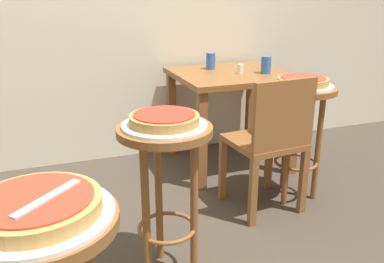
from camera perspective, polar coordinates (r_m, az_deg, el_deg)
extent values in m
cylinder|color=brown|center=(1.17, -20.53, -11.80)|extent=(0.42, 0.42, 0.03)
cylinder|color=white|center=(1.15, -20.67, -10.79)|extent=(0.40, 0.40, 0.01)
cylinder|color=tan|center=(1.14, -20.82, -9.66)|extent=(0.34, 0.34, 0.04)
cylinder|color=#B23823|center=(1.13, -20.96, -8.63)|extent=(0.30, 0.30, 0.01)
cylinder|color=brown|center=(1.78, -3.82, 0.16)|extent=(0.42, 0.42, 0.03)
cylinder|color=brown|center=(2.04, -4.64, -8.75)|extent=(0.04, 0.04, 0.72)
cylinder|color=brown|center=(1.85, -6.38, -11.93)|extent=(0.04, 0.04, 0.72)
cylinder|color=brown|center=(1.91, 0.30, -10.80)|extent=(0.04, 0.04, 0.72)
torus|color=brown|center=(1.99, -3.51, -13.15)|extent=(0.28, 0.28, 0.02)
cylinder|color=silver|center=(1.77, -3.83, 0.88)|extent=(0.37, 0.37, 0.01)
cylinder|color=#B78442|center=(1.76, -3.85, 1.69)|extent=(0.30, 0.30, 0.04)
cylinder|color=red|center=(1.75, -3.87, 2.40)|extent=(0.27, 0.27, 0.01)
cylinder|color=brown|center=(2.61, 15.05, 5.70)|extent=(0.42, 0.42, 0.03)
cylinder|color=brown|center=(2.82, 12.91, -1.15)|extent=(0.04, 0.04, 0.72)
cylinder|color=brown|center=(2.61, 13.12, -2.84)|extent=(0.04, 0.04, 0.72)
cylinder|color=brown|center=(2.73, 17.10, -2.18)|extent=(0.04, 0.04, 0.72)
torus|color=brown|center=(2.76, 14.20, -4.12)|extent=(0.28, 0.28, 0.02)
cylinder|color=white|center=(2.60, 15.10, 6.20)|extent=(0.37, 0.37, 0.01)
cylinder|color=#B78442|center=(2.60, 15.15, 6.76)|extent=(0.31, 0.31, 0.04)
cylinder|color=#B23823|center=(2.59, 15.19, 7.25)|extent=(0.27, 0.27, 0.01)
cube|color=brown|center=(3.09, 5.38, 7.82)|extent=(0.82, 0.78, 0.04)
cube|color=brown|center=(2.75, 1.37, -1.42)|extent=(0.06, 0.06, 0.69)
cube|color=brown|center=(3.08, 13.95, 0.25)|extent=(0.06, 0.06, 0.69)
cube|color=brown|center=(3.36, -2.86, 2.37)|extent=(0.06, 0.06, 0.69)
cube|color=brown|center=(3.63, 8.07, 3.48)|extent=(0.06, 0.06, 0.69)
cylinder|color=#3360B2|center=(3.07, 10.24, 9.09)|extent=(0.07, 0.07, 0.12)
cylinder|color=#3360B2|center=(3.19, 2.62, 9.75)|extent=(0.07, 0.07, 0.13)
cylinder|color=white|center=(3.03, 6.73, 8.62)|extent=(0.04, 0.04, 0.07)
cube|color=brown|center=(2.54, 9.91, -1.41)|extent=(0.43, 0.43, 0.04)
cube|color=brown|center=(2.33, 12.70, 2.20)|extent=(0.40, 0.06, 0.40)
cube|color=brown|center=(2.86, 10.62, -3.96)|extent=(0.04, 0.04, 0.42)
cube|color=brown|center=(2.68, 4.26, -5.28)|extent=(0.04, 0.04, 0.42)
cube|color=brown|center=(2.60, 15.18, -6.71)|extent=(0.04, 0.04, 0.42)
cube|color=brown|center=(2.40, 8.46, -8.46)|extent=(0.04, 0.04, 0.42)
cube|color=silver|center=(1.11, -19.44, -8.65)|extent=(0.18, 0.17, 0.01)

